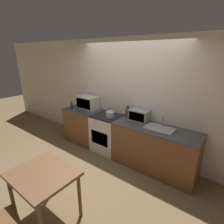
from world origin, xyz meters
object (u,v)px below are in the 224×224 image
stove_range (108,133)px  bottle (72,106)px  kettle (110,113)px  toaster_oven (139,115)px  microwave (88,102)px  dining_table (43,180)px

stove_range → bottle: size_ratio=4.09×
kettle → toaster_oven: toaster_oven is taller
stove_range → bottle: 1.18m
stove_range → microwave: size_ratio=1.62×
kettle → bottle: bearing=-173.3°
kettle → dining_table: size_ratio=0.25×
microwave → toaster_oven: size_ratio=1.34×
microwave → toaster_oven: bearing=1.7°
kettle → dining_table: 2.00m
toaster_oven → stove_range: bearing=-167.3°
microwave → stove_range: bearing=-9.0°
microwave → dining_table: bearing=-59.5°
microwave → bottle: size_ratio=2.52×
kettle → microwave: (-0.87, 0.17, 0.07)m
stove_range → bottle: bottle is taller
toaster_oven → microwave: bearing=-178.3°
bottle → dining_table: 2.38m
microwave → dining_table: size_ratio=0.66×
microwave → kettle: bearing=-11.1°
kettle → bottle: (-1.15, -0.13, -0.01)m
kettle → microwave: 0.89m
toaster_oven → dining_table: size_ratio=0.49×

